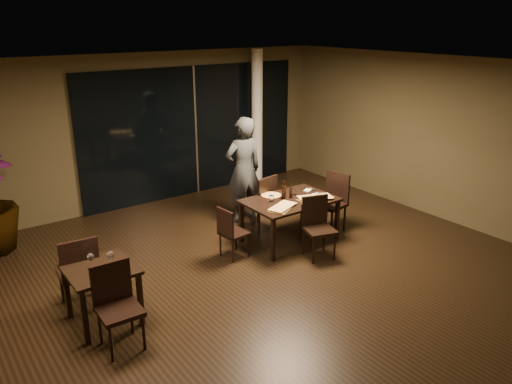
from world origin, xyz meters
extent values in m
plane|color=black|center=(0.00, 0.00, 0.00)|extent=(8.00, 8.00, 0.00)
cube|color=#463D25|center=(0.00, 4.05, 1.50)|extent=(8.00, 0.10, 3.00)
cube|color=#463D25|center=(4.05, 0.00, 1.50)|extent=(0.10, 8.00, 3.00)
cube|color=silver|center=(0.00, 0.00, 3.02)|extent=(8.00, 8.00, 0.04)
cube|color=black|center=(1.00, 3.96, 1.35)|extent=(5.00, 0.06, 2.70)
cylinder|color=white|center=(2.40, 3.65, 1.50)|extent=(0.24, 0.24, 3.00)
cube|color=black|center=(1.00, 0.80, 0.73)|extent=(1.50, 1.00, 0.04)
cube|color=black|center=(0.31, 0.36, 0.35)|extent=(0.06, 0.06, 0.71)
cube|color=black|center=(1.69, 0.36, 0.35)|extent=(0.06, 0.06, 0.71)
cube|color=black|center=(0.31, 1.24, 0.35)|extent=(0.06, 0.06, 0.71)
cube|color=black|center=(1.69, 1.24, 0.35)|extent=(0.06, 0.06, 0.71)
cube|color=black|center=(-2.40, 0.30, 0.73)|extent=(0.80, 0.80, 0.04)
cube|color=black|center=(-2.74, -0.04, 0.35)|extent=(0.06, 0.06, 0.71)
cube|color=black|center=(-2.06, -0.04, 0.35)|extent=(0.06, 0.06, 0.71)
cube|color=black|center=(-2.74, 0.64, 0.35)|extent=(0.06, 0.06, 0.71)
cube|color=black|center=(-2.06, 0.64, 0.35)|extent=(0.06, 0.06, 0.71)
cube|color=black|center=(0.88, 1.52, 0.48)|extent=(0.56, 0.56, 0.05)
cylinder|color=black|center=(1.03, 1.75, 0.24)|extent=(0.04, 0.04, 0.48)
cylinder|color=black|center=(0.65, 1.67, 0.24)|extent=(0.04, 0.04, 0.48)
cylinder|color=black|center=(1.11, 1.37, 0.24)|extent=(0.04, 0.04, 0.48)
cylinder|color=black|center=(0.73, 1.29, 0.24)|extent=(0.04, 0.04, 0.48)
cube|color=black|center=(0.92, 1.31, 0.75)|extent=(0.47, 0.13, 0.54)
cube|color=black|center=(0.99, 0.05, 0.46)|extent=(0.56, 0.56, 0.05)
cylinder|color=black|center=(0.76, -0.08, 0.23)|extent=(0.04, 0.04, 0.46)
cylinder|color=black|center=(1.11, -0.18, 0.23)|extent=(0.04, 0.04, 0.46)
cylinder|color=black|center=(0.86, 0.28, 0.23)|extent=(0.04, 0.04, 0.46)
cylinder|color=black|center=(1.22, 0.17, 0.23)|extent=(0.04, 0.04, 0.46)
cube|color=black|center=(1.05, 0.24, 0.71)|extent=(0.44, 0.17, 0.51)
cube|color=black|center=(-0.08, 0.85, 0.40)|extent=(0.42, 0.42, 0.04)
cylinder|color=black|center=(0.09, 0.71, 0.20)|extent=(0.03, 0.03, 0.40)
cylinder|color=black|center=(0.06, 1.02, 0.20)|extent=(0.03, 0.03, 0.40)
cylinder|color=black|center=(-0.23, 0.68, 0.20)|extent=(0.03, 0.03, 0.40)
cylinder|color=black|center=(-0.26, 1.00, 0.20)|extent=(0.03, 0.03, 0.40)
cube|color=black|center=(-0.26, 0.84, 0.62)|extent=(0.07, 0.39, 0.44)
cube|color=black|center=(1.85, 0.72, 0.49)|extent=(0.56, 0.56, 0.05)
cylinder|color=black|center=(1.63, 0.88, 0.25)|extent=(0.04, 0.04, 0.49)
cylinder|color=black|center=(1.69, 0.49, 0.25)|extent=(0.04, 0.04, 0.49)
cylinder|color=black|center=(2.01, 0.95, 0.25)|extent=(0.04, 0.04, 0.49)
cylinder|color=black|center=(2.08, 0.56, 0.25)|extent=(0.04, 0.04, 0.49)
cube|color=black|center=(2.07, 0.76, 0.77)|extent=(0.13, 0.48, 0.55)
cube|color=black|center=(-2.53, 0.84, 0.49)|extent=(0.51, 0.51, 0.05)
cylinder|color=black|center=(-2.32, 1.02, 0.24)|extent=(0.04, 0.04, 0.49)
cylinder|color=black|center=(-2.71, 1.05, 0.24)|extent=(0.04, 0.04, 0.49)
cylinder|color=black|center=(-2.35, 0.63, 0.24)|extent=(0.04, 0.04, 0.49)
cylinder|color=black|center=(-2.74, 0.66, 0.24)|extent=(0.04, 0.04, 0.49)
cube|color=black|center=(-2.54, 0.62, 0.76)|extent=(0.48, 0.08, 0.54)
cube|color=black|center=(-2.42, -0.33, 0.48)|extent=(0.48, 0.48, 0.05)
cylinder|color=black|center=(-2.62, -0.51, 0.24)|extent=(0.04, 0.04, 0.48)
cylinder|color=black|center=(-2.24, -0.53, 0.24)|extent=(0.04, 0.04, 0.48)
cylinder|color=black|center=(-2.61, -0.13, 0.24)|extent=(0.04, 0.04, 0.48)
cylinder|color=black|center=(-2.23, -0.15, 0.24)|extent=(0.04, 0.04, 0.48)
cube|color=black|center=(-2.42, -0.12, 0.74)|extent=(0.47, 0.06, 0.53)
imported|color=#2B2E30|center=(0.90, 2.01, 0.98)|extent=(0.71, 0.51, 1.97)
cube|color=#4C3218|center=(0.64, 0.55, 0.76)|extent=(0.63, 0.52, 0.01)
cube|color=#472917|center=(1.36, 0.56, 0.76)|extent=(0.64, 0.34, 0.01)
cylinder|color=#BF3A15|center=(0.85, 1.11, 0.76)|extent=(0.33, 0.33, 0.01)
cylinder|color=white|center=(0.70, 0.91, 0.80)|extent=(0.08, 0.08, 0.10)
cylinder|color=white|center=(1.22, 0.95, 0.80)|extent=(0.08, 0.08, 0.09)
cube|color=white|center=(1.54, 0.71, 0.76)|extent=(0.20, 0.13, 0.01)
cube|color=white|center=(1.56, 0.97, 0.76)|extent=(0.20, 0.16, 0.01)
cube|color=white|center=(-2.37, 0.11, 0.76)|extent=(0.18, 0.12, 0.01)
camera|label=1|loc=(-4.04, -5.18, 3.62)|focal=35.00mm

